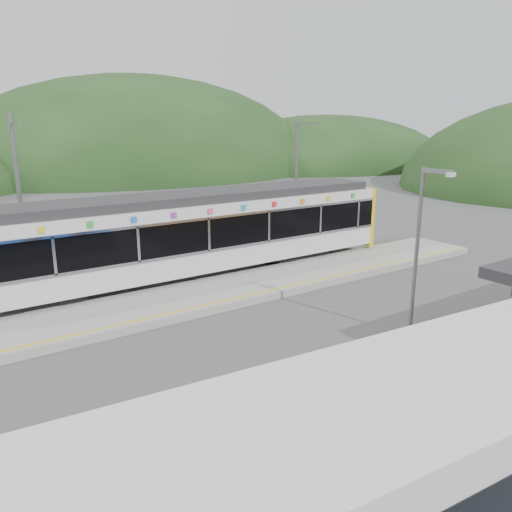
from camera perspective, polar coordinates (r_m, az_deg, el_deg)
ground at (r=17.80m, az=4.20°, el=-6.86°), size 120.00×120.00×0.00m
hills at (r=25.45m, az=7.71°, el=-0.24°), size 146.00×149.00×26.00m
platform at (r=20.26m, az=-1.62°, el=-3.63°), size 26.00×3.20×0.30m
yellow_line at (r=19.19m, az=0.49°, el=-4.21°), size 26.00×0.10×0.01m
train at (r=21.43m, az=-8.47°, el=2.55°), size 20.44×3.01×3.74m
catenary_mast_west at (r=21.89m, az=-25.33°, el=5.77°), size 0.18×1.80×7.00m
catenary_mast_east at (r=27.75m, az=4.67°, el=8.77°), size 0.18×1.80×7.00m
lamp_post at (r=15.93m, az=18.33°, el=1.87°), size 0.39×1.00×5.34m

